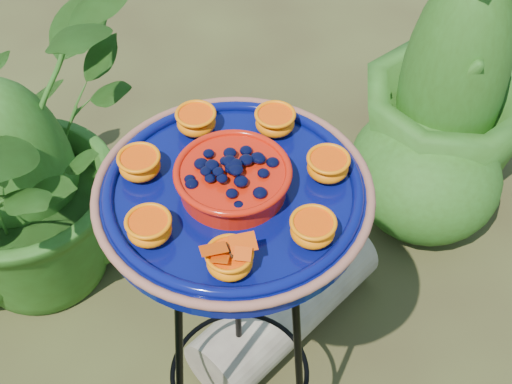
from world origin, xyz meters
TOP-DOWN VIEW (x-y plane):
  - tripod_stand at (-0.12, -0.03)m, footprint 0.34×0.34m
  - feeder_dish at (-0.12, -0.03)m, footprint 0.48×0.48m
  - driftwood_log at (0.06, 0.21)m, footprint 0.55×0.43m
  - shrub_back_left at (-0.52, 0.61)m, footprint 0.93×0.96m
  - shrub_back_right at (0.65, 0.61)m, footprint 0.69×0.69m

SIDE VIEW (x-z plane):
  - driftwood_log at x=0.06m, z-range 0.00..0.18m
  - shrub_back_left at x=-0.52m, z-range 0.00..0.82m
  - shrub_back_right at x=0.65m, z-range 0.00..0.87m
  - tripod_stand at x=-0.12m, z-range 0.09..0.88m
  - feeder_dish at x=-0.12m, z-range 0.79..0.88m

